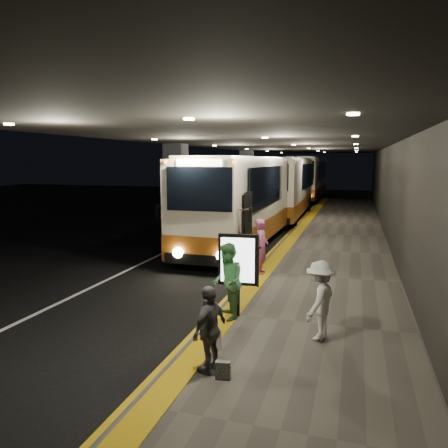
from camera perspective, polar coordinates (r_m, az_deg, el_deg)
The scene contains 19 objects.
ground at distance 14.29m, azimuth -6.84°, elevation -6.88°, with size 90.00×90.00×0.00m, color black.
lane_line_white at distance 19.46m, azimuth -5.79°, elevation -2.77°, with size 0.12×50.00×0.01m, color silver.
kerb_stripe_yellow at distance 18.29m, azimuth 6.32°, elevation -3.49°, with size 0.18×50.00×0.01m, color gold.
sidewalk at distance 18.01m, azimuth 13.87°, elevation -3.65°, with size 4.50×50.00×0.15m, color #514C44.
tactile_strip at distance 18.18m, azimuth 7.88°, elevation -3.11°, with size 0.50×50.00×0.01m, color gold.
terminal_wall at distance 17.68m, azimuth 21.53°, elevation 5.37°, with size 0.10×50.00×6.00m, color black.
support_columns at distance 18.12m, azimuth -6.23°, elevation 3.42°, with size 0.80×24.80×4.40m.
canopy at distance 17.90m, azimuth 7.04°, elevation 11.03°, with size 9.00×50.00×0.40m, color black.
coach_main at distance 19.58m, azimuth 2.77°, elevation 2.68°, with size 2.72×12.18×3.78m.
coach_second at distance 29.11m, azimuth 8.00°, elevation 4.47°, with size 2.79×12.12×3.79m.
coach_third at distance 42.32m, azimuth 10.87°, elevation 5.68°, with size 2.72×12.62×3.96m.
passenger_boarding at distance 13.85m, azimuth 4.94°, elevation -2.95°, with size 0.64×0.42×1.76m, color #BD588F.
passenger_waiting_green at distance 9.93m, azimuth 0.45°, elevation -7.51°, with size 0.85×0.52×1.74m, color #3D6E40.
passenger_waiting_white at distance 9.07m, azimuth 12.42°, elevation -9.71°, with size 1.04×0.48×1.61m, color silver.
passenger_waiting_grey at distance 7.60m, azimuth -1.87°, elevation -13.53°, with size 0.88×0.45×1.51m, color #56555B.
bag_polka at distance 7.59m, azimuth -0.15°, elevation -18.54°, with size 0.25×0.11×0.30m, color black.
bag_plain at distance 8.64m, azimuth -1.32°, elevation -14.93°, with size 0.27×0.16×0.34m, color #B1B0A6.
info_sign at distance 9.97m, azimuth 1.86°, elevation -4.88°, with size 0.92×0.19×1.93m.
stanchion_post at distance 12.43m, azimuth 4.49°, elevation -5.70°, with size 0.05×0.05×1.15m, color black.
Camera 1 is at (5.59, -12.61, 3.73)m, focal length 35.00 mm.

